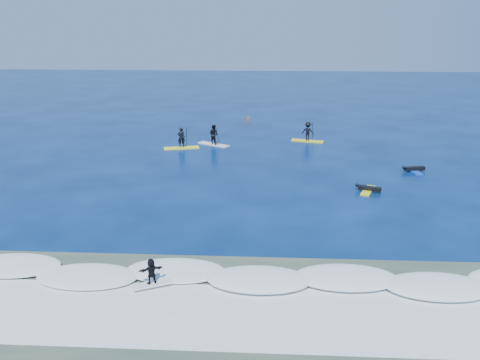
# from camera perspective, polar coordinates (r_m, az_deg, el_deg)

# --- Properties ---
(ground) EXTENTS (160.00, 160.00, 0.00)m
(ground) POSITION_cam_1_polar(r_m,az_deg,el_deg) (34.37, 0.75, -2.74)
(ground) COLOR #03173F
(ground) RESTS_ON ground
(shallow_water) EXTENTS (90.00, 13.00, 0.01)m
(shallow_water) POSITION_cam_1_polar(r_m,az_deg,el_deg) (21.82, -0.94, -15.63)
(shallow_water) COLOR #314337
(shallow_water) RESTS_ON ground
(breaking_wave) EXTENTS (40.00, 6.00, 0.30)m
(breaking_wave) POSITION_cam_1_polar(r_m,az_deg,el_deg) (25.25, -0.27, -10.66)
(breaking_wave) COLOR white
(breaking_wave) RESTS_ON ground
(whitewater) EXTENTS (34.00, 5.00, 0.02)m
(whitewater) POSITION_cam_1_polar(r_m,az_deg,el_deg) (22.66, -0.75, -14.26)
(whitewater) COLOR silver
(whitewater) RESTS_ON ground
(sup_paddler_left) EXTENTS (3.26, 1.53, 2.22)m
(sup_paddler_left) POSITION_cam_1_polar(r_m,az_deg,el_deg) (48.73, -6.27, 4.17)
(sup_paddler_left) COLOR #F9FB1B
(sup_paddler_left) RESTS_ON ground
(sup_paddler_center) EXTENTS (3.12, 2.35, 2.23)m
(sup_paddler_center) POSITION_cam_1_polar(r_m,az_deg,el_deg) (49.70, -2.83, 4.69)
(sup_paddler_center) COLOR silver
(sup_paddler_center) RESTS_ON ground
(sup_paddler_right) EXTENTS (3.19, 1.53, 2.17)m
(sup_paddler_right) POSITION_cam_1_polar(r_m,az_deg,el_deg) (51.44, 7.24, 5.03)
(sup_paddler_right) COLOR yellow
(sup_paddler_right) RESTS_ON ground
(prone_paddler_near) EXTENTS (1.74, 2.31, 0.47)m
(prone_paddler_near) POSITION_cam_1_polar(r_m,az_deg,el_deg) (38.04, 13.52, -0.95)
(prone_paddler_near) COLOR yellow
(prone_paddler_near) RESTS_ON ground
(prone_paddler_far) EXTENTS (1.83, 2.38, 0.48)m
(prone_paddler_far) POSITION_cam_1_polar(r_m,az_deg,el_deg) (43.72, 18.00, 1.10)
(prone_paddler_far) COLOR #1743B1
(prone_paddler_far) RESTS_ON ground
(wave_surfer) EXTENTS (1.82, 1.22, 1.29)m
(wave_surfer) POSITION_cam_1_polar(r_m,az_deg,el_deg) (24.60, -9.42, -9.78)
(wave_surfer) COLOR silver
(wave_surfer) RESTS_ON breaking_wave
(marker_buoy) EXTENTS (0.24, 0.24, 0.57)m
(marker_buoy) POSITION_cam_1_polar(r_m,az_deg,el_deg) (60.72, 0.87, 6.53)
(marker_buoy) COLOR #CF4212
(marker_buoy) RESTS_ON ground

